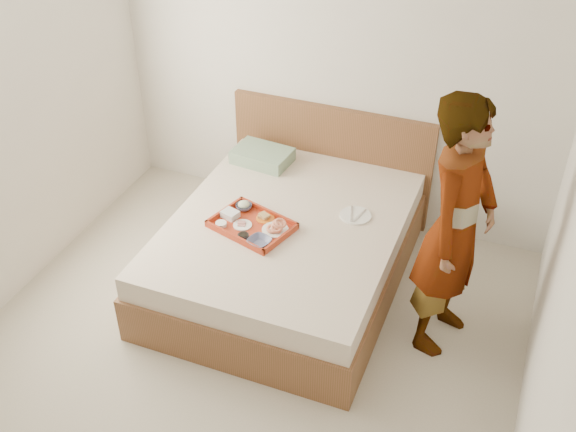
# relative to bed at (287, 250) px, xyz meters

# --- Properties ---
(ground) EXTENTS (3.50, 4.00, 0.01)m
(ground) POSITION_rel_bed_xyz_m (-0.01, -1.00, -0.27)
(ground) COLOR #BCB29F
(ground) RESTS_ON ground
(wall_back) EXTENTS (3.50, 0.01, 2.60)m
(wall_back) POSITION_rel_bed_xyz_m (-0.01, 1.00, 1.04)
(wall_back) COLOR silver
(wall_back) RESTS_ON ground
(wall_right) EXTENTS (0.01, 4.00, 2.60)m
(wall_right) POSITION_rel_bed_xyz_m (1.74, -1.00, 1.04)
(wall_right) COLOR silver
(wall_right) RESTS_ON ground
(bed) EXTENTS (1.65, 2.00, 0.53)m
(bed) POSITION_rel_bed_xyz_m (0.00, 0.00, 0.00)
(bed) COLOR brown
(bed) RESTS_ON ground
(headboard) EXTENTS (1.65, 0.06, 0.95)m
(headboard) POSITION_rel_bed_xyz_m (0.00, 0.97, 0.21)
(headboard) COLOR brown
(headboard) RESTS_ON ground
(pillow) EXTENTS (0.47, 0.34, 0.11)m
(pillow) POSITION_rel_bed_xyz_m (-0.47, 0.66, 0.32)
(pillow) COLOR gray
(pillow) RESTS_ON bed
(tray) EXTENTS (0.62, 0.52, 0.05)m
(tray) POSITION_rel_bed_xyz_m (-0.19, -0.16, 0.29)
(tray) COLOR #B53A1C
(tray) RESTS_ON bed
(prawn_plate) EXTENTS (0.23, 0.23, 0.01)m
(prawn_plate) POSITION_rel_bed_xyz_m (-0.02, -0.15, 0.29)
(prawn_plate) COLOR white
(prawn_plate) RESTS_ON tray
(navy_bowl_big) EXTENTS (0.19, 0.19, 0.04)m
(navy_bowl_big) POSITION_rel_bed_xyz_m (-0.06, -0.33, 0.30)
(navy_bowl_big) COLOR #1B1F4C
(navy_bowl_big) RESTS_ON tray
(sauce_dish) EXTENTS (0.10, 0.10, 0.03)m
(sauce_dish) POSITION_rel_bed_xyz_m (-0.19, -0.31, 0.29)
(sauce_dish) COLOR black
(sauce_dish) RESTS_ON tray
(meat_plate) EXTENTS (0.16, 0.16, 0.01)m
(meat_plate) POSITION_rel_bed_xyz_m (-0.25, -0.19, 0.28)
(meat_plate) COLOR white
(meat_plate) RESTS_ON tray
(bread_plate) EXTENTS (0.16, 0.16, 0.01)m
(bread_plate) POSITION_rel_bed_xyz_m (-0.14, -0.05, 0.28)
(bread_plate) COLOR orange
(bread_plate) RESTS_ON tray
(salad_bowl) EXTENTS (0.14, 0.14, 0.04)m
(salad_bowl) POSITION_rel_bed_xyz_m (-0.33, 0.00, 0.30)
(salad_bowl) COLOR #1B1F4C
(salad_bowl) RESTS_ON tray
(plastic_tub) EXTENTS (0.13, 0.12, 0.05)m
(plastic_tub) POSITION_rel_bed_xyz_m (-0.38, -0.12, 0.30)
(plastic_tub) COLOR silver
(plastic_tub) RESTS_ON tray
(cheese_round) EXTENTS (0.10, 0.10, 0.03)m
(cheese_round) POSITION_rel_bed_xyz_m (-0.39, -0.24, 0.29)
(cheese_round) COLOR white
(cheese_round) RESTS_ON tray
(dinner_plate) EXTENTS (0.23, 0.23, 0.01)m
(dinner_plate) POSITION_rel_bed_xyz_m (0.43, 0.23, 0.27)
(dinner_plate) COLOR white
(dinner_plate) RESTS_ON bed
(person) EXTENTS (0.56, 0.73, 1.77)m
(person) POSITION_rel_bed_xyz_m (1.16, -0.15, 0.62)
(person) COLOR beige
(person) RESTS_ON ground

